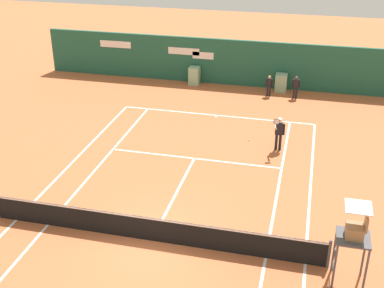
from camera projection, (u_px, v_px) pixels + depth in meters
ground_plane at (157, 231)px, 18.30m from camera, size 80.00×80.00×0.01m
tennis_net at (151, 228)px, 17.58m from camera, size 12.10×0.10×1.07m
sponsor_back_wall at (234, 63)px, 32.00m from camera, size 25.00×1.02×2.91m
umpire_chair at (354, 234)px, 15.09m from camera, size 1.00×1.00×2.79m
player_on_baseline at (279, 131)px, 23.74m from camera, size 0.53×0.77×1.85m
ball_kid_right_post at (269, 84)px, 30.40m from camera, size 0.43×0.18×1.29m
ball_kid_centre_post at (296, 86)px, 30.04m from camera, size 0.46×0.19×1.38m
tennis_ball_near_service_line at (249, 140)px, 25.08m from camera, size 0.07×0.07×0.07m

